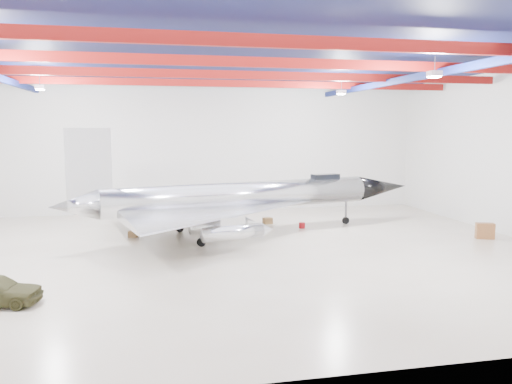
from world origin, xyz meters
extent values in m
plane|color=#B9AB93|center=(0.00, 0.00, 0.00)|extent=(40.00, 40.00, 0.00)
plane|color=silver|center=(0.00, 15.00, 5.50)|extent=(40.00, 0.00, 40.00)
plane|color=#0A0F38|center=(0.00, 0.00, 11.00)|extent=(40.00, 40.00, 0.00)
cube|color=maroon|center=(0.00, -9.00, 10.40)|extent=(39.50, 0.25, 0.50)
cube|color=maroon|center=(0.00, -3.00, 10.40)|extent=(39.50, 0.25, 0.50)
cube|color=maroon|center=(0.00, 3.00, 10.40)|extent=(39.50, 0.25, 0.50)
cube|color=maroon|center=(0.00, 9.00, 10.40)|extent=(39.50, 0.25, 0.50)
cube|color=#0E1955|center=(12.00, 0.00, 10.10)|extent=(0.25, 29.50, 0.40)
cube|color=silver|center=(10.00, -6.00, 9.70)|extent=(0.55, 0.55, 0.25)
cube|color=silver|center=(-10.00, 6.00, 9.70)|extent=(0.55, 0.55, 0.25)
cube|color=silver|center=(10.00, 6.00, 9.70)|extent=(0.55, 0.55, 0.25)
cylinder|color=silver|center=(2.70, 4.95, 2.62)|extent=(18.66, 6.08, 1.87)
cone|color=black|center=(14.10, 7.61, 2.62)|extent=(4.98, 2.89, 1.87)
cone|color=silver|center=(-7.78, 2.50, 2.62)|extent=(3.16, 2.46, 1.87)
cube|color=silver|center=(-6.87, 2.72, 5.06)|extent=(2.58, 0.71, 4.21)
cube|color=black|center=(9.08, 6.44, 3.60)|extent=(2.18, 1.20, 0.47)
cylinder|color=silver|center=(1.14, -0.70, 1.31)|extent=(3.66, 1.63, 0.84)
cylinder|color=silver|center=(0.61, 1.58, 1.31)|extent=(3.66, 1.63, 0.84)
cylinder|color=silver|center=(-0.67, 7.05, 1.31)|extent=(3.66, 1.63, 0.84)
cylinder|color=silver|center=(-1.20, 9.33, 1.31)|extent=(3.66, 1.63, 0.84)
cylinder|color=#59595B|center=(10.91, 6.87, 0.84)|extent=(0.17, 0.17, 1.69)
cylinder|color=black|center=(10.91, 6.87, 0.26)|extent=(0.56, 0.32, 0.52)
cylinder|color=#59595B|center=(-0.41, 1.82, 0.84)|extent=(0.17, 0.17, 1.69)
cylinder|color=black|center=(-0.41, 1.82, 0.26)|extent=(0.56, 0.32, 0.52)
cylinder|color=#59595B|center=(-1.48, 6.38, 0.84)|extent=(0.17, 0.17, 1.69)
cylinder|color=black|center=(-1.48, 6.38, 0.26)|extent=(0.56, 0.32, 0.52)
cube|color=brown|center=(17.88, 0.29, 0.51)|extent=(1.24, 0.93, 1.02)
cube|color=olive|center=(-4.57, 5.36, 0.21)|extent=(0.71, 0.63, 0.41)
cube|color=olive|center=(5.18, 8.15, 0.23)|extent=(0.76, 0.66, 0.45)
cube|color=#59595B|center=(-4.32, 8.72, 0.15)|extent=(0.44, 0.37, 0.30)
cylinder|color=maroon|center=(7.23, 6.02, 0.20)|extent=(0.47, 0.47, 0.41)
cube|color=olive|center=(0.17, 4.96, 0.18)|extent=(0.56, 0.46, 0.36)
cylinder|color=#59595B|center=(0.08, 7.48, 0.16)|extent=(0.43, 0.43, 0.33)
camera|label=1|loc=(-3.12, -27.89, 7.12)|focal=35.00mm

